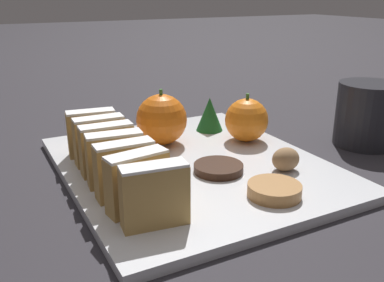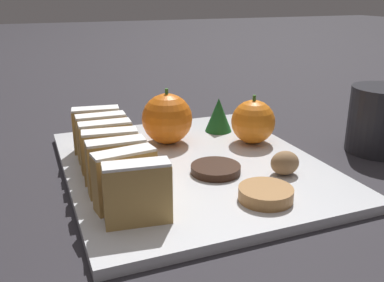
{
  "view_description": "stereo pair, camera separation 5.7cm",
  "coord_description": "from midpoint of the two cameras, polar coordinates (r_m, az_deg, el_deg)",
  "views": [
    {
      "loc": [
        -0.25,
        -0.48,
        0.23
      ],
      "look_at": [
        0.0,
        0.0,
        0.04
      ],
      "focal_mm": 40.0,
      "sensor_mm": 36.0,
      "label": 1
    },
    {
      "loc": [
        -0.2,
        -0.5,
        0.23
      ],
      "look_at": [
        0.0,
        0.0,
        0.04
      ],
      "focal_mm": 40.0,
      "sensor_mm": 36.0,
      "label": 2
    }
  ],
  "objects": [
    {
      "name": "gingerbread_cookie",
      "position": [
        0.49,
        13.14,
        -6.95
      ],
      "size": [
        0.06,
        0.06,
        0.01
      ],
      "color": "#A3703D",
      "rests_on": "serving_platter"
    },
    {
      "name": "walnut",
      "position": [
        0.55,
        15.17,
        -2.9
      ],
      "size": [
        0.04,
        0.03,
        0.03
      ],
      "color": "#8E6B47",
      "rests_on": "serving_platter"
    },
    {
      "name": "stollen_slice_front",
      "position": [
        0.42,
        -3.45,
        -7.05
      ],
      "size": [
        0.07,
        0.03,
        0.06
      ],
      "color": "tan",
      "rests_on": "serving_platter"
    },
    {
      "name": "orange_near",
      "position": [
        0.65,
        10.64,
        2.5
      ],
      "size": [
        0.07,
        0.07,
        0.07
      ],
      "color": "orange",
      "rests_on": "serving_platter"
    },
    {
      "name": "stollen_slice_fifth",
      "position": [
        0.55,
        -8.51,
        -0.72
      ],
      "size": [
        0.07,
        0.03,
        0.06
      ],
      "color": "tan",
      "rests_on": "serving_platter"
    },
    {
      "name": "coffee_mug",
      "position": [
        0.71,
        26.19,
        2.55
      ],
      "size": [
        0.13,
        0.1,
        0.1
      ],
      "color": "#232328",
      "rests_on": "ground_plane"
    },
    {
      "name": "stollen_slice_third",
      "position": [
        0.48,
        -6.68,
        -3.52
      ],
      "size": [
        0.07,
        0.02,
        0.06
      ],
      "color": "tan",
      "rests_on": "serving_platter"
    },
    {
      "name": "evergreen_sprig",
      "position": [
        0.7,
        5.89,
        3.47
      ],
      "size": [
        0.04,
        0.04,
        0.06
      ],
      "color": "#195623",
      "rests_on": "serving_platter"
    },
    {
      "name": "chocolate_cookie",
      "position": [
        0.55,
        6.17,
        -3.79
      ],
      "size": [
        0.06,
        0.06,
        0.01
      ],
      "color": "black",
      "rests_on": "serving_platter"
    },
    {
      "name": "ground_plane",
      "position": [
        0.58,
        2.79,
        -3.94
      ],
      "size": [
        6.0,
        6.0,
        0.0
      ],
      "primitive_type": "plane",
      "color": "#28262B"
    },
    {
      "name": "stollen_slice_fourth",
      "position": [
        0.52,
        -7.69,
        -2.03
      ],
      "size": [
        0.07,
        0.03,
        0.06
      ],
      "color": "tan",
      "rests_on": "serving_platter"
    },
    {
      "name": "orange_far",
      "position": [
        0.64,
        -0.8,
        2.95
      ],
      "size": [
        0.08,
        0.08,
        0.08
      ],
      "color": "orange",
      "rests_on": "serving_platter"
    },
    {
      "name": "stollen_slice_sixth",
      "position": [
        0.58,
        -9.23,
        0.45
      ],
      "size": [
        0.07,
        0.03,
        0.06
      ],
      "color": "tan",
      "rests_on": "serving_platter"
    },
    {
      "name": "stollen_slice_back",
      "position": [
        0.62,
        -10.03,
        1.47
      ],
      "size": [
        0.07,
        0.03,
        0.06
      ],
      "color": "tan",
      "rests_on": "serving_platter"
    },
    {
      "name": "serving_platter",
      "position": [
        0.58,
        2.8,
        -3.4
      ],
      "size": [
        0.33,
        0.38,
        0.01
      ],
      "color": "silver",
      "rests_on": "ground_plane"
    },
    {
      "name": "stollen_slice_second",
      "position": [
        0.45,
        -5.37,
        -5.19
      ],
      "size": [
        0.07,
        0.03,
        0.06
      ],
      "color": "tan",
      "rests_on": "serving_platter"
    }
  ]
}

